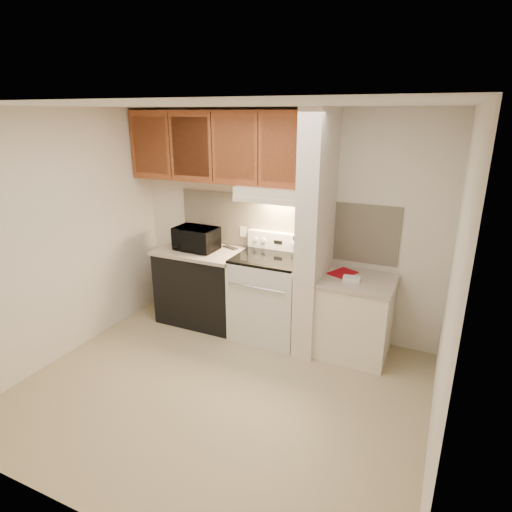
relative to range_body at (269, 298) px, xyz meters
The scene contains 50 objects.
floor 1.24m from the range_body, 90.00° to the right, with size 3.60×3.60×0.00m, color tan.
ceiling 2.34m from the range_body, 90.00° to the right, with size 3.60×3.60×0.00m, color white.
wall_back 0.86m from the range_body, 90.00° to the left, with size 3.60×0.02×2.50m, color silver.
wall_left 2.28m from the range_body, 147.31° to the right, with size 0.02×3.00×2.50m, color silver.
wall_right 2.28m from the range_body, 32.69° to the right, with size 0.02×3.00×2.50m, color silver.
backsplash 0.84m from the range_body, 90.00° to the left, with size 2.60×0.02×0.63m, color beige.
range_body is the anchor object (origin of this frame).
oven_window 0.32m from the range_body, 90.00° to the right, with size 0.50×0.01×0.30m, color black.
oven_handle 0.44m from the range_body, 90.00° to the right, with size 0.02×0.02×0.65m, color silver.
cooktop 0.48m from the range_body, ahead, with size 0.74×0.64×0.03m, color black.
range_backguard 0.66m from the range_body, 90.00° to the left, with size 0.76×0.08×0.20m, color silver.
range_display 0.64m from the range_body, 90.00° to the left, with size 0.10×0.01×0.04m, color black.
range_knob_left_outer 0.70m from the range_body, 139.40° to the left, with size 0.05×0.05×0.02m, color silver.
range_knob_left_inner 0.66m from the range_body, 126.87° to the left, with size 0.05×0.05×0.02m, color silver.
range_knob_right_inner 0.66m from the range_body, 53.13° to the left, with size 0.05×0.05×0.02m, color silver.
range_knob_right_outer 0.70m from the range_body, 40.60° to the left, with size 0.05×0.05×0.02m, color silver.
dishwasher_front 0.88m from the range_body, behind, with size 1.00×0.63×0.87m, color black.
left_countertop 0.98m from the range_body, behind, with size 1.04×0.67×0.04m, color #BEAB98.
spoon_rest 0.78m from the range_body, 160.58° to the left, with size 0.21×0.07×0.01m, color black.
teal_jar 1.34m from the range_body, behind, with size 0.08×0.08×0.09m, color #286265.
outlet 0.86m from the range_body, 146.31° to the left, with size 0.08×0.01×0.12m, color #F1E5CA.
microwave 1.10m from the range_body, behind, with size 0.49×0.33×0.27m, color black.
partition_pillar 0.94m from the range_body, ahead, with size 0.22×0.70×2.50m, color silver.
pillar_trim 0.93m from the range_body, ahead, with size 0.01×0.70×0.04m, color #994B26.
knife_strip 0.95m from the range_body, ahead, with size 0.02×0.42×0.04m, color black.
knife_blade_a 0.87m from the range_body, 29.82° to the right, with size 0.01×0.04×0.16m, color silver.
knife_handle_a 1.01m from the range_body, 28.36° to the right, with size 0.02×0.02×0.10m, color black.
knife_blade_b 0.85m from the range_body, 19.58° to the right, with size 0.01×0.04×0.18m, color silver.
knife_handle_b 0.99m from the range_body, 17.81° to the right, with size 0.02×0.02×0.10m, color black.
knife_blade_c 0.83m from the range_body, ahead, with size 0.01×0.04×0.20m, color silver.
knife_handle_c 0.99m from the range_body, ahead, with size 0.02×0.02×0.10m, color black.
knife_blade_d 0.85m from the range_body, ahead, with size 0.01×0.04×0.16m, color silver.
knife_handle_d 0.99m from the range_body, ahead, with size 0.02×0.02×0.10m, color black.
knife_blade_e 0.85m from the range_body, 15.75° to the left, with size 0.01×0.04×0.18m, color silver.
knife_handle_e 0.99m from the range_body, 16.31° to the left, with size 0.02×0.02×0.10m, color black.
oven_mitt 0.84m from the range_body, 23.58° to the left, with size 0.03×0.10×0.25m, color gray.
right_cab_base 0.97m from the range_body, ahead, with size 0.70×0.60×0.81m, color #F1E5CA.
right_countertop 1.04m from the range_body, ahead, with size 0.74×0.64×0.04m, color #BEAB98.
red_folder 0.89m from the range_body, ahead, with size 0.21×0.28×0.01m, color #9A0812.
white_box 1.01m from the range_body, ahead, with size 0.17×0.11×0.04m, color white.
range_hood 1.17m from the range_body, 90.00° to the left, with size 0.78×0.44×0.15m, color #F1E5CA.
hood_lip 1.12m from the range_body, 90.00° to the right, with size 0.78×0.04×0.06m, color #F1E5CA.
upper_cabinets 1.77m from the range_body, 166.16° to the left, with size 2.18×0.33×0.77m, color #994B26.
cab_door_a 2.22m from the range_body, behind, with size 0.46×0.01×0.63m, color #994B26.
cab_gap_a 2.04m from the range_body, behind, with size 0.01×0.01×0.73m, color black.
cab_door_b 1.89m from the range_body, behind, with size 0.46×0.01×0.63m, color #994B26.
cab_gap_b 1.77m from the range_body, behind, with size 0.01×0.01×0.73m, color black.
cab_door_c 1.68m from the range_body, behind, with size 0.46×0.01×0.63m, color #994B26.
cab_gap_c 1.63m from the range_body, behind, with size 0.01×0.01×0.73m, color black.
cab_door_d 1.63m from the range_body, ahead, with size 0.46×0.01×0.63m, color #994B26.
Camera 1 is at (1.71, -2.92, 2.45)m, focal length 30.00 mm.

